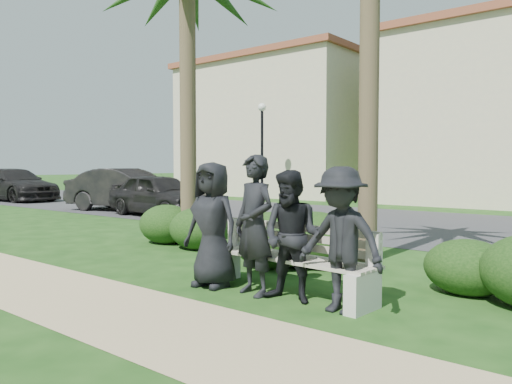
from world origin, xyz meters
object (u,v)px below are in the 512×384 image
car_a (160,195)px  car_b (128,190)px  park_bench (286,263)px  man_a (212,224)px  car_c (15,185)px  man_d (341,240)px  man_c (292,236)px  street_lamp (262,134)px  man_b (255,225)px

car_a → car_b: 2.36m
park_bench → car_a: (-8.65, 5.24, 0.30)m
man_a → car_c: man_a is taller
man_d → car_a: size_ratio=0.40×
park_bench → car_c: size_ratio=0.48×
man_a → park_bench: bearing=13.2°
man_c → car_c: man_c is taller
street_lamp → man_c: street_lamp is taller
street_lamp → man_a: street_lamp is taller
park_bench → man_d: (0.91, -0.28, 0.41)m
man_a → car_b: bearing=144.1°
man_a → man_c: man_a is taller
car_b → car_c: (-8.20, -0.14, -0.02)m
park_bench → man_a: bearing=-158.4°
man_b → car_c: size_ratio=0.34×
street_lamp → park_bench: 15.85m
street_lamp → car_a: (1.31, -6.82, -2.27)m
street_lamp → man_d: 16.58m
man_b → car_a: size_ratio=0.44×
park_bench → man_a: man_a is taller
man_a → man_c: size_ratio=1.06×
man_d → car_b: 13.31m
park_bench → man_a: 1.10m
park_bench → man_c: size_ratio=1.56×
man_d → car_b: bearing=155.6°
park_bench → man_d: 1.04m
street_lamp → man_d: size_ratio=2.74×
park_bench → street_lamp: bearing=133.2°
street_lamp → park_bench: size_ratio=1.80×
man_b → car_c: (-18.88, 5.91, -0.13)m
man_d → car_a: 11.04m
street_lamp → park_bench: street_lamp is taller
man_b → man_d: (1.18, 0.01, -0.07)m
man_d → car_a: bearing=152.5°
man_b → man_d: size_ratio=1.09×
man_c → car_c: (-19.42, 5.88, -0.04)m
man_a → car_c: 19.13m
man_d → car_b: (-11.87, 6.03, -0.04)m
man_a → car_a: (-7.69, 5.55, -0.14)m
man_a → street_lamp: bearing=121.3°
car_b → man_c: bearing=-134.1°
man_b → man_c: size_ratio=1.12×
man_a → car_a: size_ratio=0.41×
man_b → car_a: (-8.38, 5.53, -0.19)m
man_d → car_c: (-20.06, 5.90, -0.06)m
park_bench → car_a: 10.12m
car_b → man_b: bearing=-135.4°
street_lamp → man_c: (10.22, -12.32, -2.18)m
street_lamp → man_c: 16.16m
man_a → car_a: 9.48m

